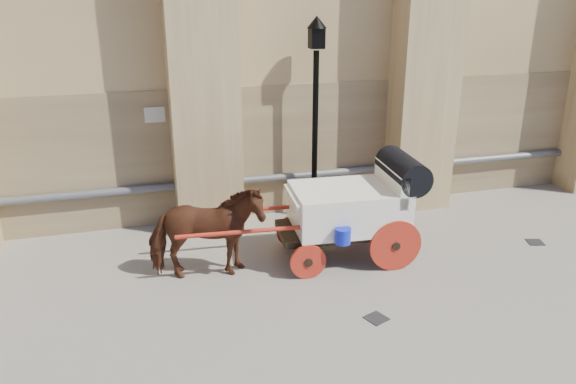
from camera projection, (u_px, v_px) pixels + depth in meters
name	position (u px, v px, depth m)	size (l,w,h in m)	color
ground	(299.00, 302.00, 9.52)	(90.00, 90.00, 0.00)	slate
horse	(206.00, 234.00, 10.04)	(0.94, 2.06, 1.74)	#582A16
carriage	(356.00, 205.00, 10.75)	(4.73, 1.71, 2.04)	black
street_lamp	(315.00, 115.00, 12.18)	(0.42, 0.42, 4.47)	black
drain_grate_near	(376.00, 318.00, 9.05)	(0.32, 0.32, 0.01)	black
drain_grate_far	(535.00, 242.00, 11.71)	(0.32, 0.32, 0.01)	black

